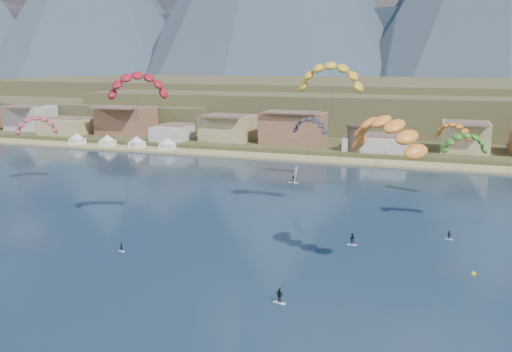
# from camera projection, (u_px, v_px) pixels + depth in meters

# --- Properties ---
(ground) EXTENTS (2400.00, 2400.00, 0.00)m
(ground) POSITION_uv_depth(u_px,v_px,m) (174.00, 302.00, 68.41)
(ground) COLOR #0E2233
(ground) RESTS_ON ground
(beach) EXTENTS (2200.00, 12.00, 0.90)m
(beach) POSITION_uv_depth(u_px,v_px,m) (334.00, 160.00, 166.36)
(beach) COLOR tan
(beach) RESTS_ON ground
(land) EXTENTS (2200.00, 900.00, 4.00)m
(land) POSITION_uv_depth(u_px,v_px,m) (414.00, 91.00, 586.11)
(land) COLOR brown
(land) RESTS_ON ground
(foothills) EXTENTS (940.00, 210.00, 18.00)m
(foothills) POSITION_uv_depth(u_px,v_px,m) (426.00, 104.00, 274.27)
(foothills) COLOR brown
(foothills) RESTS_ON ground
(town) EXTENTS (400.00, 24.00, 12.00)m
(town) POSITION_uv_depth(u_px,v_px,m) (233.00, 125.00, 192.36)
(town) COLOR beige
(town) RESTS_ON ground
(watchtower) EXTENTS (5.82, 5.82, 8.60)m
(watchtower) POSITION_uv_depth(u_px,v_px,m) (355.00, 138.00, 170.88)
(watchtower) COLOR #47382D
(watchtower) RESTS_ON ground
(beach_tents) EXTENTS (43.40, 6.40, 5.00)m
(beach_tents) POSITION_uv_depth(u_px,v_px,m) (121.00, 138.00, 190.08)
(beach_tents) COLOR white
(beach_tents) RESTS_ON ground
(kitesurfer_red) EXTENTS (11.40, 16.50, 29.89)m
(kitesurfer_red) POSITION_uv_depth(u_px,v_px,m) (137.00, 81.00, 92.42)
(kitesurfer_red) COLOR silver
(kitesurfer_red) RESTS_ON ground
(kitesurfer_yellow) EXTENTS (15.02, 19.30, 32.91)m
(kitesurfer_yellow) POSITION_uv_depth(u_px,v_px,m) (331.00, 73.00, 100.87)
(kitesurfer_yellow) COLOR silver
(kitesurfer_yellow) RESTS_ON ground
(kitesurfer_orange) EXTENTS (18.28, 20.32, 26.80)m
(kitesurfer_orange) POSITION_uv_depth(u_px,v_px,m) (387.00, 129.00, 73.23)
(kitesurfer_orange) COLOR silver
(kitesurfer_orange) RESTS_ON ground
(kitesurfer_green) EXTENTS (9.10, 12.01, 18.79)m
(kitesurfer_green) POSITION_uv_depth(u_px,v_px,m) (465.00, 140.00, 96.76)
(kitesurfer_green) COLOR silver
(kitesurfer_green) RESTS_ON ground
(distant_kite_pink) EXTENTS (10.40, 10.20, 19.00)m
(distant_kite_pink) POSITION_uv_depth(u_px,v_px,m) (36.00, 122.00, 132.38)
(distant_kite_pink) COLOR #262626
(distant_kite_pink) RESTS_ON ground
(distant_kite_dark) EXTENTS (10.20, 6.39, 17.93)m
(distant_kite_dark) POSITION_uv_depth(u_px,v_px,m) (310.00, 122.00, 139.58)
(distant_kite_dark) COLOR #262626
(distant_kite_dark) RESTS_ON ground
(distant_kite_orange) EXTENTS (8.82, 7.15, 18.73)m
(distant_kite_orange) POSITION_uv_depth(u_px,v_px,m) (453.00, 128.00, 116.66)
(distant_kite_orange) COLOR #262626
(distant_kite_orange) RESTS_ON ground
(windsurfer) EXTENTS (2.53, 2.77, 4.37)m
(windsurfer) POSITION_uv_depth(u_px,v_px,m) (294.00, 177.00, 135.97)
(windsurfer) COLOR silver
(windsurfer) RESTS_ON ground
(buoy) EXTENTS (0.70, 0.70, 0.70)m
(buoy) POSITION_uv_depth(u_px,v_px,m) (474.00, 274.00, 77.08)
(buoy) COLOR yellow
(buoy) RESTS_ON ground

